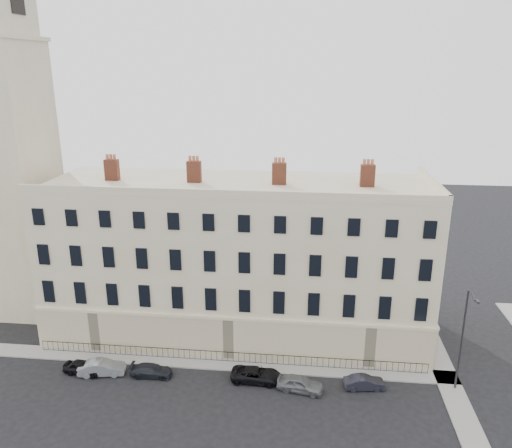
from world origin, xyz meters
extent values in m
plane|color=black|center=(0.00, 0.00, 0.00)|extent=(160.00, 160.00, 0.00)
cube|color=beige|center=(-6.00, 12.00, 7.50)|extent=(36.00, 12.00, 15.00)
cube|color=beige|center=(-6.00, 5.92, 2.00)|extent=(36.10, 0.18, 4.00)
cube|color=beige|center=(12.08, 12.00, 2.00)|extent=(0.18, 12.10, 4.00)
cube|color=beige|center=(-6.00, 6.15, 15.40)|extent=(36.00, 0.35, 0.80)
cube|color=beige|center=(11.85, 12.00, 15.40)|extent=(0.35, 12.00, 0.80)
cube|color=brown|center=(-18.00, 12.00, 16.00)|extent=(1.30, 0.70, 2.00)
cube|color=brown|center=(-10.00, 12.00, 16.00)|extent=(1.30, 0.70, 2.00)
cube|color=brown|center=(-2.00, 12.00, 16.00)|extent=(1.30, 0.70, 2.00)
cube|color=brown|center=(6.00, 12.00, 16.00)|extent=(1.30, 0.70, 2.00)
cube|color=beige|center=(-30.00, 14.00, 14.00)|extent=(8.00, 8.00, 28.00)
cube|color=gray|center=(-10.00, 5.00, 0.06)|extent=(48.00, 2.00, 0.12)
cube|color=gray|center=(13.00, 8.00, 0.06)|extent=(2.00, 24.00, 0.12)
cube|color=black|center=(-6.00, 5.40, 1.02)|extent=(35.00, 0.04, 0.04)
cube|color=black|center=(-6.00, 5.40, 0.12)|extent=(35.00, 0.04, 0.04)
imported|color=black|center=(-18.16, 2.35, 0.59)|extent=(3.58, 1.75, 1.17)
imported|color=gray|center=(-16.50, 2.40, 0.65)|extent=(4.12, 2.04, 1.30)
imported|color=black|center=(-12.18, 2.62, 0.53)|extent=(3.67, 1.54, 1.06)
imported|color=black|center=(-3.15, 2.89, 0.59)|extent=(4.33, 2.10, 1.19)
imported|color=slate|center=(0.58, 1.97, 0.65)|extent=(4.00, 2.15, 1.29)
imported|color=black|center=(5.85, 2.84, 0.56)|extent=(3.51, 1.64, 1.11)
cylinder|color=#302F34|center=(13.31, 3.60, 4.47)|extent=(0.18, 0.18, 8.94)
cylinder|color=#302F34|center=(13.43, 2.82, 8.83)|extent=(0.35, 1.67, 0.11)
cube|color=#302F34|center=(13.54, 2.05, 8.77)|extent=(0.28, 0.58, 0.13)
camera|label=1|loc=(0.75, -33.11, 25.55)|focal=35.00mm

